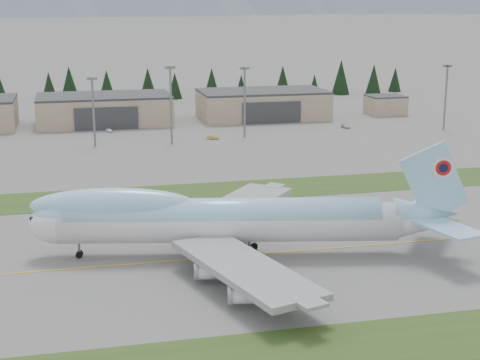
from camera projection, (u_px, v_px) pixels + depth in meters
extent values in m
plane|color=slate|center=(234.00, 256.00, 131.75)|extent=(7000.00, 7000.00, 0.00)
cube|color=#2E4F1C|center=(297.00, 353.00, 95.82)|extent=(400.00, 14.00, 0.08)
cube|color=#2E4F1C|center=(192.00, 193.00, 174.28)|extent=(400.00, 18.00, 0.08)
cube|color=gold|center=(234.00, 256.00, 131.75)|extent=(400.00, 0.40, 0.02)
cylinder|color=silver|center=(229.00, 223.00, 130.47)|extent=(60.09, 18.65, 6.95)
cylinder|color=#98D5F9|center=(223.00, 216.00, 130.13)|extent=(55.79, 17.28, 6.42)
ellipsoid|color=silver|center=(60.00, 224.00, 129.59)|extent=(12.28, 9.01, 6.95)
ellipsoid|color=#98D5F9|center=(59.00, 217.00, 129.28)|extent=(10.29, 7.62, 5.89)
ellipsoid|color=#98D5F9|center=(113.00, 206.00, 129.07)|extent=(30.11, 11.62, 6.42)
cube|color=#0C1433|center=(38.00, 217.00, 129.15)|extent=(2.80, 3.18, 1.39)
cone|color=silver|center=(426.00, 221.00, 131.50)|extent=(13.93, 9.21, 6.81)
cone|color=#98D5F9|center=(426.00, 214.00, 131.19)|extent=(12.76, 8.41, 6.20)
cube|color=#98D5F9|center=(434.00, 182.00, 129.78)|extent=(12.83, 3.19, 14.77)
cylinder|color=silver|center=(442.00, 167.00, 129.61)|extent=(3.82, 0.97, 3.85)
cylinder|color=red|center=(442.00, 167.00, 129.72)|extent=(2.77, 0.76, 2.78)
cylinder|color=#0C1433|center=(441.00, 167.00, 129.82)|extent=(1.62, 0.53, 1.60)
cube|color=#98D5F9|center=(428.00, 208.00, 137.63)|extent=(12.15, 13.28, 0.49)
cube|color=#98D5F9|center=(449.00, 228.00, 125.18)|extent=(9.01, 12.95, 0.49)
cube|color=#919398|center=(238.00, 206.00, 148.11)|extent=(28.22, 31.25, 1.07)
cube|color=#919398|center=(245.00, 268.00, 113.87)|extent=(18.91, 33.66, 1.07)
cylinder|color=silver|center=(214.00, 222.00, 144.31)|extent=(5.98, 3.72, 2.67)
cylinder|color=silver|center=(239.00, 208.00, 154.11)|extent=(5.98, 3.72, 2.67)
cylinder|color=silver|center=(213.00, 271.00, 118.37)|extent=(5.98, 3.72, 2.67)
cylinder|color=silver|center=(248.00, 295.00, 108.87)|extent=(5.98, 3.72, 2.67)
cylinder|color=slate|center=(79.00, 250.00, 130.87)|extent=(0.55, 0.55, 2.57)
cylinder|color=slate|center=(220.00, 243.00, 134.69)|extent=(0.71, 0.71, 2.78)
cylinder|color=slate|center=(220.00, 255.00, 128.46)|extent=(0.71, 0.71, 2.78)
cylinder|color=slate|center=(249.00, 242.00, 134.85)|extent=(0.71, 0.71, 2.78)
cylinder|color=slate|center=(251.00, 254.00, 128.62)|extent=(0.71, 0.71, 2.78)
cylinder|color=black|center=(79.00, 255.00, 130.62)|extent=(1.23, 0.60, 1.18)
cylinder|color=black|center=(80.00, 253.00, 131.45)|extent=(1.23, 0.60, 1.18)
cylinder|color=black|center=(220.00, 247.00, 134.87)|extent=(1.36, 0.78, 1.28)
cylinder|color=black|center=(220.00, 259.00, 128.64)|extent=(1.36, 0.78, 1.28)
cylinder|color=black|center=(249.00, 246.00, 135.03)|extent=(1.36, 0.78, 1.28)
cylinder|color=black|center=(251.00, 258.00, 128.80)|extent=(1.36, 0.78, 1.28)
cube|color=gray|center=(104.00, 110.00, 269.03)|extent=(48.00, 26.00, 10.00)
cube|color=#323437|center=(104.00, 96.00, 267.73)|extent=(48.00, 26.00, 0.80)
cube|color=#323437|center=(106.00, 119.00, 256.70)|extent=(22.08, 0.60, 8.00)
cube|color=gray|center=(263.00, 105.00, 282.25)|extent=(48.00, 26.00, 10.00)
cube|color=#323437|center=(263.00, 91.00, 280.95)|extent=(48.00, 26.00, 0.80)
cube|color=#323437|center=(272.00, 113.00, 269.91)|extent=(22.08, 0.60, 8.00)
cube|color=gray|center=(385.00, 106.00, 291.73)|extent=(14.00, 12.00, 7.00)
cube|color=#323437|center=(386.00, 96.00, 290.81)|extent=(14.00, 12.00, 0.60)
cylinder|color=slate|center=(94.00, 113.00, 227.39)|extent=(0.70, 0.70, 20.67)
cube|color=slate|center=(92.00, 79.00, 224.81)|extent=(3.20, 3.20, 0.80)
cylinder|color=slate|center=(171.00, 107.00, 230.35)|extent=(0.70, 0.70, 23.71)
cube|color=slate|center=(170.00, 68.00, 227.41)|extent=(3.20, 3.20, 0.80)
cylinder|color=slate|center=(245.00, 103.00, 242.94)|extent=(0.70, 0.70, 22.28)
cube|color=slate|center=(245.00, 68.00, 240.16)|extent=(3.20, 3.20, 0.80)
cylinder|color=slate|center=(446.00, 99.00, 255.59)|extent=(0.70, 0.70, 21.90)
cube|color=slate|center=(448.00, 66.00, 252.86)|extent=(3.20, 3.20, 0.80)
imported|color=white|center=(109.00, 132.00, 253.75)|extent=(2.72, 3.79, 1.20)
imported|color=gold|center=(213.00, 139.00, 240.84)|extent=(4.14, 2.81, 1.29)
imported|color=#B8BABD|center=(345.00, 128.00, 261.73)|extent=(2.23, 4.77, 1.35)
cone|color=black|center=(49.00, 87.00, 324.80)|extent=(7.55, 7.55, 13.49)
cone|color=black|center=(69.00, 84.00, 328.08)|extent=(8.76, 8.76, 15.65)
cone|color=black|center=(107.00, 86.00, 326.65)|extent=(7.93, 7.93, 14.17)
cone|color=black|center=(148.00, 84.00, 332.63)|extent=(8.21, 8.21, 14.67)
cone|color=black|center=(175.00, 86.00, 336.71)|extent=(6.77, 6.77, 12.09)
cone|color=black|center=(212.00, 84.00, 334.69)|extent=(8.04, 8.04, 14.36)
cone|color=black|center=(241.00, 85.00, 344.44)|extent=(5.83, 5.83, 10.42)
cone|color=black|center=(283.00, 80.00, 347.98)|extent=(7.96, 7.96, 14.21)
cone|color=black|center=(314.00, 85.00, 346.35)|extent=(5.80, 5.80, 10.35)
cone|color=black|center=(341.00, 77.00, 351.86)|extent=(9.25, 9.25, 16.52)
cone|color=black|center=(374.00, 79.00, 354.68)|extent=(7.98, 7.98, 14.25)
cone|color=black|center=(395.00, 79.00, 362.65)|extent=(6.69, 6.69, 11.94)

